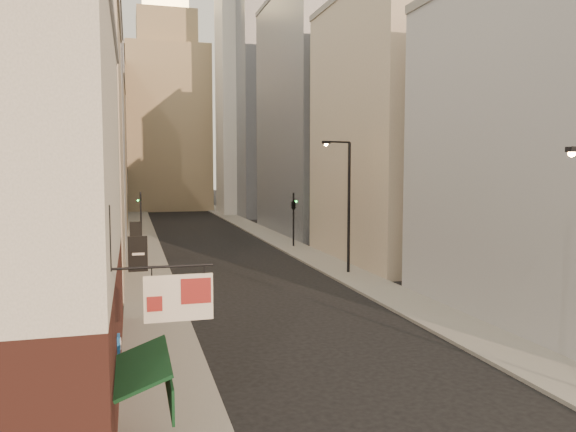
{
  "coord_description": "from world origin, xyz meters",
  "views": [
    {
      "loc": [
        -7.51,
        -10.07,
        7.15
      ],
      "look_at": [
        -0.17,
        16.12,
        4.86
      ],
      "focal_mm": 35.0,
      "sensor_mm": 36.0,
      "label": 1
    }
  ],
  "objects_px": {
    "clock_tower": "(167,109)",
    "white_tower": "(244,96)",
    "streetlamp_mid": "(346,199)",
    "traffic_light_right": "(294,205)",
    "traffic_light_left": "(141,209)"
  },
  "relations": [
    {
      "from": "clock_tower",
      "to": "traffic_light_right",
      "type": "height_order",
      "value": "clock_tower"
    },
    {
      "from": "clock_tower",
      "to": "traffic_light_left",
      "type": "distance_m",
      "value": 50.12
    },
    {
      "from": "white_tower",
      "to": "traffic_light_right",
      "type": "height_order",
      "value": "white_tower"
    },
    {
      "from": "clock_tower",
      "to": "streetlamp_mid",
      "type": "distance_m",
      "value": 68.49
    },
    {
      "from": "traffic_light_left",
      "to": "white_tower",
      "type": "bearing_deg",
      "value": -116.09
    },
    {
      "from": "traffic_light_left",
      "to": "traffic_light_right",
      "type": "relative_size",
      "value": 1.0
    },
    {
      "from": "white_tower",
      "to": "streetlamp_mid",
      "type": "height_order",
      "value": "white_tower"
    },
    {
      "from": "clock_tower",
      "to": "white_tower",
      "type": "height_order",
      "value": "clock_tower"
    },
    {
      "from": "clock_tower",
      "to": "white_tower",
      "type": "xyz_separation_m",
      "value": [
        11.0,
        -14.0,
        0.97
      ]
    },
    {
      "from": "white_tower",
      "to": "streetlamp_mid",
      "type": "distance_m",
      "value": 54.74
    },
    {
      "from": "clock_tower",
      "to": "white_tower",
      "type": "relative_size",
      "value": 1.08
    },
    {
      "from": "clock_tower",
      "to": "traffic_light_left",
      "type": "bearing_deg",
      "value": -96.78
    },
    {
      "from": "streetlamp_mid",
      "to": "traffic_light_left",
      "type": "distance_m",
      "value": 23.32
    },
    {
      "from": "white_tower",
      "to": "streetlamp_mid",
      "type": "xyz_separation_m",
      "value": [
        -3.6,
        -52.93,
        -13.48
      ]
    },
    {
      "from": "traffic_light_left",
      "to": "traffic_light_right",
      "type": "xyz_separation_m",
      "value": [
        13.3,
        -5.74,
        0.58
      ]
    }
  ]
}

